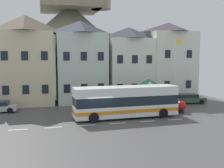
# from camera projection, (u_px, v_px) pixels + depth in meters

# --- Properties ---
(ground_plane) EXTENTS (40.00, 60.00, 0.07)m
(ground_plane) POSITION_uv_depth(u_px,v_px,m) (100.00, 122.00, 26.49)
(ground_plane) COLOR #4F4D4D
(townhouse_01) EXTENTS (6.92, 6.80, 11.71)m
(townhouse_01) POSITION_uv_depth(u_px,v_px,m) (26.00, 60.00, 35.95)
(townhouse_01) COLOR beige
(townhouse_01) RESTS_ON ground_plane
(townhouse_02) EXTENTS (6.59, 6.49, 11.16)m
(townhouse_02) POSITION_uv_depth(u_px,v_px,m) (80.00, 62.00, 37.62)
(townhouse_02) COLOR silver
(townhouse_02) RESTS_ON ground_plane
(townhouse_03) EXTENTS (6.17, 5.28, 10.39)m
(townhouse_03) POSITION_uv_depth(u_px,v_px,m) (129.00, 64.00, 38.79)
(townhouse_03) COLOR silver
(townhouse_03) RESTS_ON ground_plane
(townhouse_04) EXTENTS (6.64, 6.68, 11.29)m
(townhouse_04) POSITION_uv_depth(u_px,v_px,m) (168.00, 61.00, 41.02)
(townhouse_04) COLOR silver
(townhouse_04) RESTS_ON ground_plane
(hilltop_castle) EXTENTS (39.61, 39.61, 25.31)m
(hilltop_castle) POSITION_uv_depth(u_px,v_px,m) (70.00, 43.00, 59.11)
(hilltop_castle) COLOR #6C6B5B
(hilltop_castle) RESTS_ON ground_plane
(transit_bus) EXTENTS (10.89, 2.96, 3.24)m
(transit_bus) POSITION_uv_depth(u_px,v_px,m) (126.00, 102.00, 27.90)
(transit_bus) COLOR white
(transit_bus) RESTS_ON ground_plane
(bus_shelter) EXTENTS (3.60, 3.60, 3.64)m
(bus_shelter) POSITION_uv_depth(u_px,v_px,m) (149.00, 84.00, 32.36)
(bus_shelter) COLOR #473D33
(bus_shelter) RESTS_ON ground_plane
(parked_car_01) EXTENTS (4.38, 2.32, 1.28)m
(parked_car_01) POSITION_uv_depth(u_px,v_px,m) (189.00, 99.00, 36.50)
(parked_car_01) COLOR #2E5533
(parked_car_01) RESTS_ON ground_plane
(parked_car_02) EXTENTS (4.02, 2.00, 1.33)m
(parked_car_02) POSITION_uv_depth(u_px,v_px,m) (137.00, 100.00, 35.07)
(parked_car_02) COLOR #305235
(parked_car_02) RESTS_ON ground_plane
(pedestrian_00) EXTENTS (0.34, 0.30, 1.52)m
(pedestrian_00) POSITION_uv_depth(u_px,v_px,m) (178.00, 105.00, 30.66)
(pedestrian_00) COLOR #2D2D38
(pedestrian_00) RESTS_ON ground_plane
(pedestrian_01) EXTENTS (0.33, 0.33, 1.62)m
(pedestrian_01) POSITION_uv_depth(u_px,v_px,m) (161.00, 103.00, 31.29)
(pedestrian_01) COLOR #38332D
(pedestrian_01) RESTS_ON ground_plane
(pedestrian_02) EXTENTS (0.31, 0.31, 1.65)m
(pedestrian_02) POSITION_uv_depth(u_px,v_px,m) (155.00, 104.00, 30.74)
(pedestrian_02) COLOR black
(pedestrian_02) RESTS_ON ground_plane
(public_bench) EXTENTS (1.56, 0.48, 0.87)m
(public_bench) POSITION_uv_depth(u_px,v_px,m) (146.00, 102.00, 34.70)
(public_bench) COLOR #33473D
(public_bench) RESTS_ON ground_plane
(flagpole) EXTENTS (0.95, 0.10, 8.36)m
(flagpole) POSITION_uv_depth(u_px,v_px,m) (175.00, 69.00, 33.27)
(flagpole) COLOR silver
(flagpole) RESTS_ON ground_plane
(harbour_buoy) EXTENTS (1.13, 1.13, 1.38)m
(harbour_buoy) POSITION_uv_depth(u_px,v_px,m) (181.00, 106.00, 30.38)
(harbour_buoy) COLOR black
(harbour_buoy) RESTS_ON ground_plane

